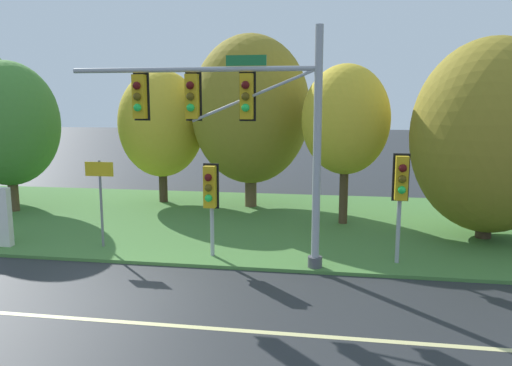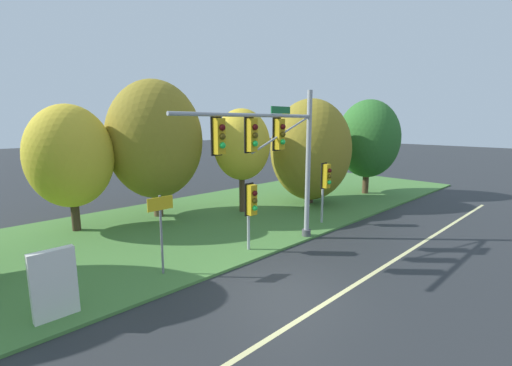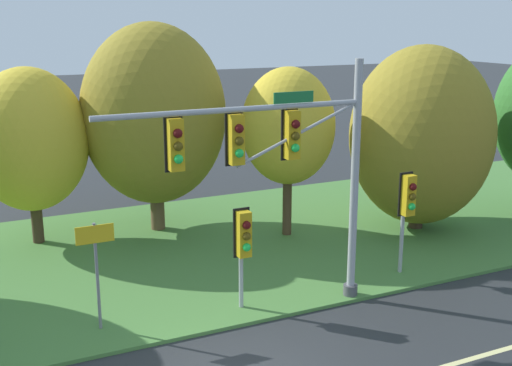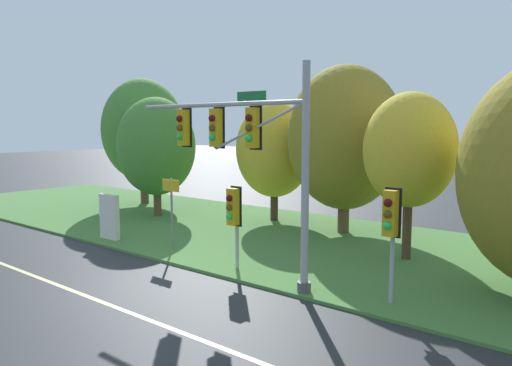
% 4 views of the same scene
% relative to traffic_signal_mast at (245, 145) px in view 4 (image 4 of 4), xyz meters
% --- Properties ---
extents(ground_plane, '(160.00, 160.00, 0.00)m').
position_rel_traffic_signal_mast_xyz_m(ground_plane, '(-2.41, -2.82, -4.28)').
color(ground_plane, '#282B2D').
extents(lane_stripe, '(36.00, 0.16, 0.01)m').
position_rel_traffic_signal_mast_xyz_m(lane_stripe, '(-2.41, -4.02, -4.28)').
color(lane_stripe, beige).
rests_on(lane_stripe, ground).
extents(grass_verge, '(48.00, 11.50, 0.10)m').
position_rel_traffic_signal_mast_xyz_m(grass_verge, '(-2.41, 5.43, -4.23)').
color(grass_verge, '#477A38').
rests_on(grass_verge, ground).
extents(traffic_signal_mast, '(7.12, 0.49, 6.56)m').
position_rel_traffic_signal_mast_xyz_m(traffic_signal_mast, '(0.00, 0.00, 0.00)').
color(traffic_signal_mast, '#9EA0A5').
rests_on(traffic_signal_mast, grass_verge).
extents(pedestrian_signal_near_kerb, '(0.46, 0.55, 2.80)m').
position_rel_traffic_signal_mast_xyz_m(pedestrian_signal_near_kerb, '(-0.89, 0.43, -2.20)').
color(pedestrian_signal_near_kerb, '#9EA0A5').
rests_on(pedestrian_signal_near_kerb, grass_verge).
extents(pedestrian_signal_further_along, '(0.46, 0.55, 3.16)m').
position_rel_traffic_signal_mast_xyz_m(pedestrian_signal_further_along, '(4.51, 0.61, -1.89)').
color(pedestrian_signal_further_along, '#9EA0A5').
rests_on(pedestrian_signal_further_along, grass_verge).
extents(route_sign_post, '(0.93, 0.08, 2.77)m').
position_rel_traffic_signal_mast_xyz_m(route_sign_post, '(-4.59, 0.97, -2.33)').
color(route_sign_post, slate).
rests_on(route_sign_post, grass_verge).
extents(tree_nearest_road, '(4.97, 4.97, 7.63)m').
position_rel_traffic_signal_mast_xyz_m(tree_nearest_road, '(-14.74, 7.65, 0.33)').
color(tree_nearest_road, brown).
rests_on(tree_nearest_road, grass_verge).
extents(tree_left_of_mast, '(4.13, 4.13, 6.27)m').
position_rel_traffic_signal_mast_xyz_m(tree_left_of_mast, '(-10.76, 5.37, -0.50)').
color(tree_left_of_mast, brown).
rests_on(tree_left_of_mast, grass_verge).
extents(tree_behind_signpost, '(3.88, 3.88, 6.04)m').
position_rel_traffic_signal_mast_xyz_m(tree_behind_signpost, '(-5.18, 8.32, -0.58)').
color(tree_behind_signpost, '#423021').
rests_on(tree_behind_signpost, grass_verge).
extents(tree_mid_verge, '(5.11, 5.11, 7.45)m').
position_rel_traffic_signal_mast_xyz_m(tree_mid_verge, '(-0.99, 7.95, 0.07)').
color(tree_mid_verge, brown).
rests_on(tree_mid_verge, grass_verge).
extents(tree_tall_centre, '(3.26, 3.26, 5.97)m').
position_rel_traffic_signal_mast_xyz_m(tree_tall_centre, '(3.03, 5.38, -0.26)').
color(tree_tall_centre, '#4C3823').
rests_on(tree_tall_centre, grass_verge).
extents(info_kiosk, '(1.10, 0.24, 1.90)m').
position_rel_traffic_signal_mast_xyz_m(info_kiosk, '(-8.01, 0.50, -3.24)').
color(info_kiosk, silver).
rests_on(info_kiosk, grass_verge).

